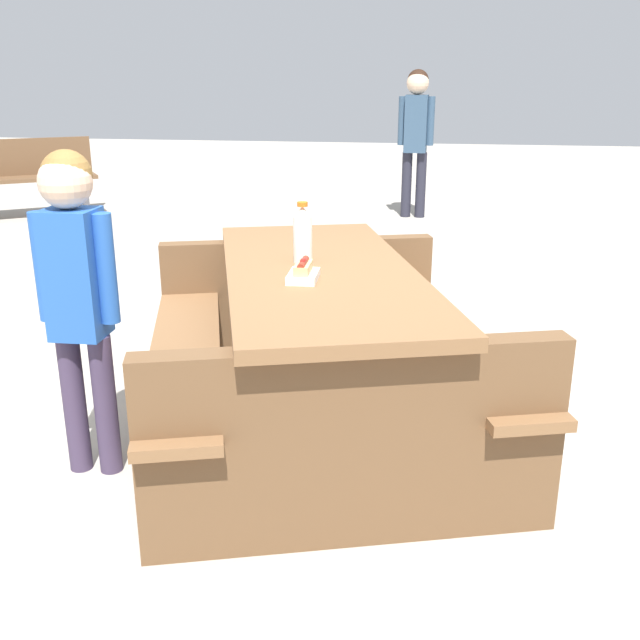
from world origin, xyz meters
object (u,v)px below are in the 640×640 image
Objects in this scene: soda_bottle at (303,235)px; bystander_adult at (416,124)px; child_in_coat at (76,275)px; park_bench_mid at (24,176)px; picnic_table at (320,338)px; hotdog_tray at (303,272)px.

soda_bottle is 5.26m from bystander_adult.
soda_bottle is 0.20× the size of child_in_coat.
bystander_adult reaches higher than park_bench_mid.
picnic_table is 1.36× the size of bystander_adult.
child_in_coat is 5.87m from bystander_adult.
picnic_table is 1.01m from child_in_coat.
park_bench_mid reaches higher than picnic_table.
park_bench_mid is (-4.80, -4.08, -0.33)m from hotdog_tray.
picnic_table is 1.71× the size of child_in_coat.
bystander_adult reaches higher than hotdog_tray.
child_in_coat is at bearing -9.64° from bystander_adult.
soda_bottle is (-0.08, -0.09, 0.42)m from picnic_table.
child_in_coat reaches higher than hotdog_tray.
picnic_table is 1.48× the size of park_bench_mid.
child_in_coat is at bearing -54.50° from soda_bottle.
hotdog_tray is at bearing -1.89° from bystander_adult.
picnic_table is 5.36m from bystander_adult.
bystander_adult is (-0.72, 4.26, 0.56)m from park_bench_mid.
bystander_adult is (-5.33, 0.15, 0.56)m from picnic_table.
picnic_table is 8.43× the size of soda_bottle.
hotdog_tray is 0.15× the size of child_in_coat.
bystander_adult is (-5.52, 0.18, 0.23)m from hotdog_tray.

